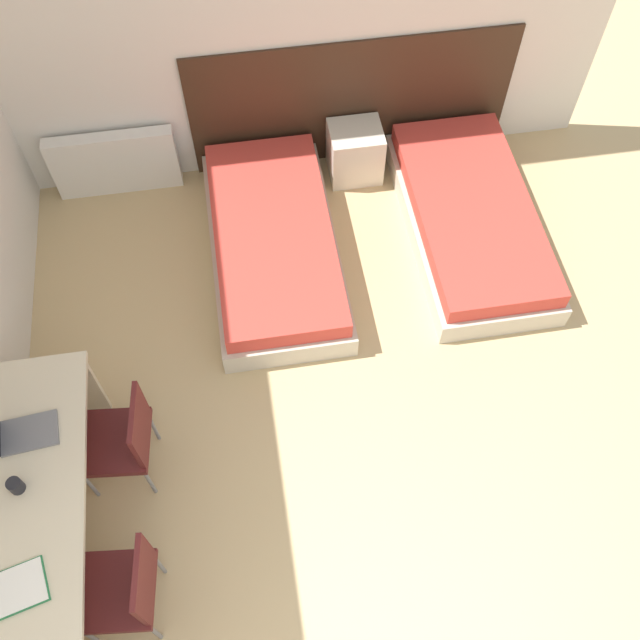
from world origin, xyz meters
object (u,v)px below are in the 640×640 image
(bed_near_window, at_px, (274,243))
(bed_near_door, at_px, (470,219))
(chair_near_laptop, at_px, (122,438))
(chair_near_notebook, at_px, (124,588))
(laptop, at_px, (16,431))
(nightstand, at_px, (355,152))

(bed_near_window, bearing_deg, bed_near_door, 0.00)
(bed_near_door, distance_m, chair_near_laptop, 3.12)
(chair_near_notebook, height_order, laptop, laptop)
(bed_near_window, xyz_separation_m, laptop, (-1.61, -1.60, 0.65))
(bed_near_door, xyz_separation_m, nightstand, (-0.78, 0.79, 0.06))
(chair_near_notebook, bearing_deg, chair_near_laptop, 96.10)
(bed_near_window, bearing_deg, chair_near_laptop, -125.19)
(laptop, bearing_deg, nightstand, 39.45)
(bed_near_door, distance_m, laptop, 3.62)
(nightstand, relative_size, chair_near_notebook, 0.57)
(bed_near_window, height_order, laptop, laptop)
(bed_near_window, bearing_deg, laptop, -135.32)
(nightstand, distance_m, laptop, 3.44)
(chair_near_notebook, xyz_separation_m, laptop, (-0.51, 0.86, 0.35))
(bed_near_door, distance_m, chair_near_notebook, 3.64)
(chair_near_laptop, xyz_separation_m, chair_near_notebook, (-0.00, -0.88, 0.00))
(nightstand, xyz_separation_m, chair_near_laptop, (-1.89, -2.37, 0.23))
(bed_near_door, xyz_separation_m, chair_near_laptop, (-2.68, -1.57, 0.30))
(bed_near_window, distance_m, chair_near_laptop, 1.95)
(laptop, bearing_deg, chair_near_notebook, -65.05)
(bed_near_window, distance_m, chair_near_notebook, 2.71)
(chair_near_laptop, xyz_separation_m, laptop, (-0.51, -0.02, 0.35))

